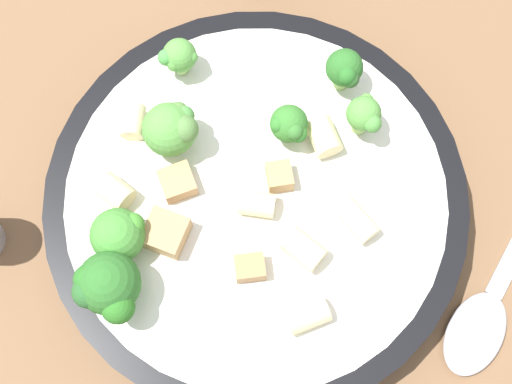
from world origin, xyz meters
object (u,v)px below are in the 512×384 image
Objects in this scene: rigatoni_5 at (251,204)px; chicken_chunk_2 at (177,182)px; rigatoni_3 at (304,249)px; chicken_chunk_0 at (166,233)px; broccoli_floret_0 at (345,70)px; broccoli_floret_6 at (118,236)px; broccoli_floret_2 at (289,126)px; rigatoni_6 at (307,316)px; broccoli_floret_4 at (364,115)px; spoon at (491,302)px; pasta_bowl at (256,204)px; rigatoni_0 at (115,192)px; broccoli_floret_3 at (172,128)px; broccoli_floret_1 at (179,57)px; chicken_chunk_1 at (279,176)px; broccoli_floret_5 at (106,286)px; rigatoni_1 at (357,220)px; rigatoni_4 at (133,122)px; rigatoni_2 at (324,137)px; chicken_chunk_3 at (250,268)px.

rigatoni_5 is 1.06× the size of chicken_chunk_2.
chicken_chunk_0 is at bearing -102.94° from rigatoni_3.
broccoli_floret_0 and broccoli_floret_6 have the same top height.
broccoli_floret_2 is 1.25× the size of rigatoni_6.
broccoli_floret_4 reaches higher than spoon.
spoon is at bearing 74.38° from chicken_chunk_0.
pasta_bowl is 13.24× the size of rigatoni_0.
rigatoni_6 is (0.08, 0.02, 0.02)m from pasta_bowl.
chicken_chunk_0 is at bearing -8.63° from broccoli_floret_3.
broccoli_floret_1 is 0.12m from chicken_chunk_0.
broccoli_floret_0 is 2.08× the size of chicken_chunk_1.
broccoli_floret_5 reaches higher than broccoli_floret_3.
rigatoni_1 is 1.28× the size of rigatoni_4.
broccoli_floret_5 reaches higher than rigatoni_1.
rigatoni_3 is at bearing 0.10° from broccoli_floret_2.
broccoli_floret_2 is at bearing 147.78° from rigatoni_5.
chicken_chunk_2 is at bearing -70.81° from broccoli_floret_2.
spoon is (0.09, 0.13, -0.04)m from chicken_chunk_1.
rigatoni_0 is at bearing -85.03° from chicken_chunk_2.
broccoli_floret_3 is 0.24× the size of spoon.
chicken_chunk_0 is (0.03, 0.03, 0.00)m from rigatoni_0.
rigatoni_5 is at bearing 20.07° from broccoli_floret_1.
rigatoni_3 reaches higher than rigatoni_4.
broccoli_floret_2 is 1.52× the size of chicken_chunk_2.
chicken_chunk_2 is at bearing 29.97° from rigatoni_4.
broccoli_floret_6 is (0.10, -0.15, -0.00)m from broccoli_floret_0.
broccoli_floret_4 is at bearing 169.10° from rigatoni_1.
broccoli_floret_3 is 0.10m from rigatoni_2.
broccoli_floret_6 is at bearing -103.32° from spoon.
rigatoni_1 is 1.49× the size of chicken_chunk_3.
rigatoni_5 is at bearing 117.22° from broccoli_floret_5.
broccoli_floret_2 is 0.18m from spoon.
broccoli_floret_4 is at bearing 83.40° from rigatoni_4.
chicken_chunk_2 is at bearing -0.98° from broccoli_floret_3.
rigatoni_4 is 0.84× the size of rigatoni_6.
broccoli_floret_1 is at bearing 160.73° from broccoli_floret_5.
broccoli_floret_1 is 0.08m from chicken_chunk_2.
broccoli_floret_6 is 0.25m from spoon.
rigatoni_1 is at bearing 89.34° from broccoli_floret_6.
broccoli_floret_0 reaches higher than pasta_bowl.
broccoli_floret_1 is 1.13× the size of rigatoni_1.
rigatoni_5 is (0.05, -0.08, -0.01)m from broccoli_floret_4.
broccoli_floret_0 reaches higher than broccoli_floret_1.
broccoli_floret_6 is 2.16× the size of chicken_chunk_1.
rigatoni_2 is at bearing 112.54° from broccoli_floret_6.
broccoli_floret_2 is at bearing 162.22° from chicken_chunk_1.
chicken_chunk_2 is (-0.03, 0.01, -0.00)m from chicken_chunk_0.
broccoli_floret_2 is 1.29× the size of chicken_chunk_0.
rigatoni_1 is at bearing -10.90° from broccoli_floret_4.
broccoli_floret_3 reaches higher than broccoli_floret_0.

